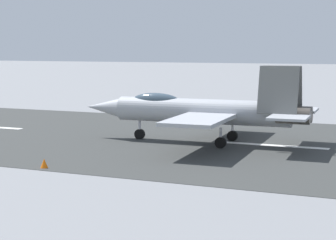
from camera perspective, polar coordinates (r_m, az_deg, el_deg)
The scene contains 4 objects.
ground_plane at distance 40.67m, azimuth 9.90°, elevation -2.48°, with size 400.00×400.00×0.00m, color gray.
runway_strip at distance 40.67m, azimuth 9.92°, elevation -2.46°, with size 240.00×26.00×0.02m.
fighter_jet at distance 40.75m, azimuth 3.56°, elevation 0.97°, with size 16.91×14.30×5.54m.
marker_cone_mid at distance 33.27m, azimuth -12.11°, elevation -4.20°, with size 0.44×0.44×0.55m, color orange.
Camera 1 is at (-8.68, 39.16, 6.76)m, focal length 61.82 mm.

